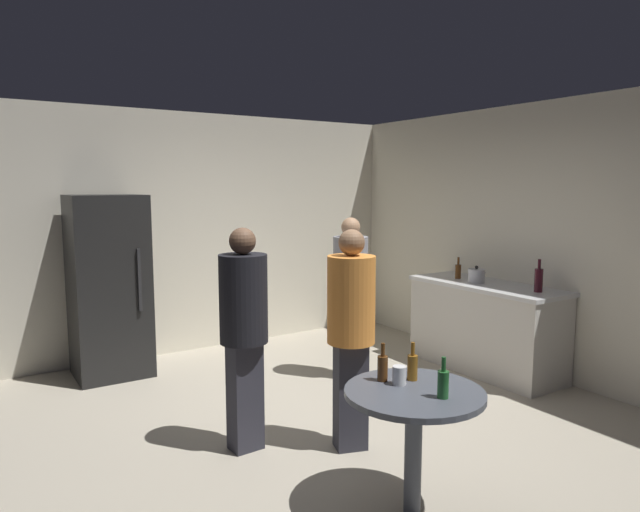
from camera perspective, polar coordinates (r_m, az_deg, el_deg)
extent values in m
cube|color=#B2A893|center=(4.65, -0.88, -17.57)|extent=(5.20, 5.20, 0.10)
cube|color=silver|center=(6.63, -13.04, 2.23)|extent=(5.32, 0.06, 2.70)
cube|color=silver|center=(6.06, 20.69, 1.53)|extent=(0.06, 5.20, 2.70)
cube|color=black|center=(6.00, -20.41, -2.85)|extent=(0.70, 0.65, 1.80)
cube|color=#262628|center=(5.71, -17.65, -2.31)|extent=(0.03, 0.03, 0.60)
cube|color=beige|center=(6.11, 16.26, -7.01)|extent=(0.60, 1.60, 0.86)
cube|color=silver|center=(6.02, 16.40, -2.85)|extent=(0.64, 1.64, 0.04)
cylinder|color=#B2B2B7|center=(6.04, 15.40, -1.93)|extent=(0.17, 0.17, 0.14)
sphere|color=black|center=(6.02, 15.42, -1.10)|extent=(0.04, 0.04, 0.04)
cone|color=#B2B2B7|center=(6.12, 16.12, -1.70)|extent=(0.09, 0.04, 0.06)
cylinder|color=#3F141E|center=(5.68, 21.07, -2.30)|extent=(0.08, 0.08, 0.22)
cylinder|color=#3F141E|center=(5.66, 21.14, -0.75)|extent=(0.03, 0.03, 0.09)
cylinder|color=#593314|center=(6.25, 13.67, -1.53)|extent=(0.06, 0.06, 0.15)
cylinder|color=#593314|center=(6.23, 13.70, -0.48)|extent=(0.02, 0.02, 0.08)
cylinder|color=#4C515B|center=(3.51, 9.31, -19.03)|extent=(0.10, 0.10, 0.70)
cylinder|color=#4C515B|center=(3.36, 9.44, -13.40)|extent=(0.80, 0.80, 0.03)
cylinder|color=#8C5919|center=(3.49, 9.25, -10.99)|extent=(0.06, 0.06, 0.15)
cylinder|color=#8C5919|center=(3.46, 9.29, -9.18)|extent=(0.02, 0.02, 0.08)
cylinder|color=#593314|center=(3.45, 6.29, -11.15)|extent=(0.06, 0.06, 0.15)
cylinder|color=#593314|center=(3.42, 6.32, -9.32)|extent=(0.02, 0.02, 0.08)
cylinder|color=#26662D|center=(3.25, 12.24, -12.49)|extent=(0.06, 0.06, 0.15)
cylinder|color=#26662D|center=(3.21, 12.29, -10.55)|extent=(0.02, 0.02, 0.08)
cylinder|color=white|center=(3.41, 7.95, -11.78)|extent=(0.08, 0.08, 0.11)
cube|color=#2D2D38|center=(5.68, 3.03, -8.22)|extent=(0.26, 0.23, 0.78)
cylinder|color=gray|center=(5.54, 3.08, -1.23)|extent=(0.44, 0.44, 0.62)
sphere|color=tan|center=(5.50, 3.10, 2.92)|extent=(0.19, 0.19, 0.19)
cube|color=#2D2D38|center=(4.20, 3.08, -13.79)|extent=(0.26, 0.23, 0.78)
cylinder|color=orange|center=(4.01, 3.15, -4.38)|extent=(0.43, 0.43, 0.62)
sphere|color=#8C6647|center=(3.95, 3.19, 1.36)|extent=(0.19, 0.19, 0.19)
cube|color=#2D2D38|center=(4.22, -7.52, -13.72)|extent=(0.23, 0.18, 0.79)
cylinder|color=black|center=(4.02, -7.69, -4.26)|extent=(0.36, 0.36, 0.62)
sphere|color=brown|center=(3.96, -7.78, 1.50)|extent=(0.19, 0.19, 0.19)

